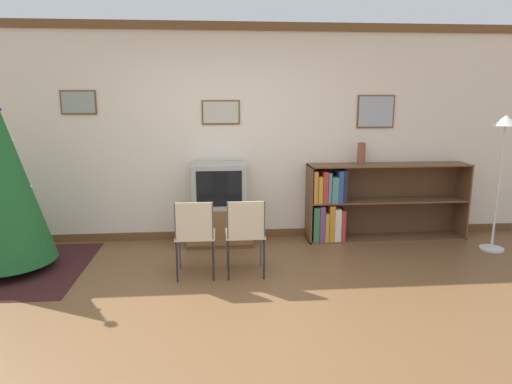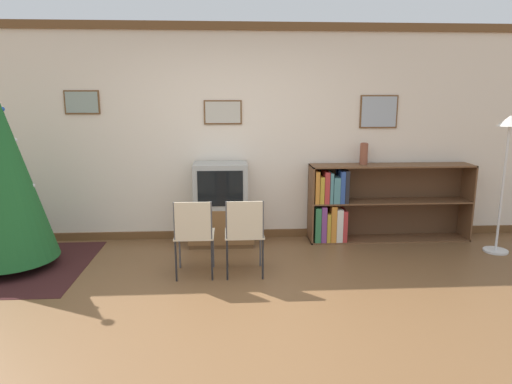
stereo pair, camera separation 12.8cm
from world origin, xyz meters
name	(u,v)px [view 1 (the left image)]	position (x,y,z in m)	size (l,w,h in m)	color
ground_plane	(237,312)	(0.00, 0.00, 0.00)	(24.00, 24.00, 0.00)	brown
wall_back	(228,134)	(0.00, 2.16, 1.35)	(9.18, 0.11, 2.70)	silver
area_rug	(9,270)	(-2.40, 1.19, 0.00)	(1.61, 1.65, 0.01)	#381919
tv_console	(220,225)	(-0.13, 1.87, 0.24)	(0.81, 0.45, 0.48)	brown
television	(219,185)	(-0.13, 1.87, 0.75)	(0.66, 0.44, 0.55)	#9E9E99
folding_chair_left	(195,234)	(-0.39, 0.80, 0.47)	(0.40, 0.40, 0.82)	beige
folding_chair_right	(246,232)	(0.13, 0.80, 0.47)	(0.40, 0.40, 0.82)	beige
bookshelf	(356,204)	(1.62, 1.93, 0.47)	(2.06, 0.36, 0.98)	brown
vase	(361,153)	(1.68, 1.98, 1.12)	(0.10, 0.10, 0.27)	brown
standing_lamp	(503,148)	(3.16, 1.37, 1.24)	(0.28, 0.28, 1.61)	silver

